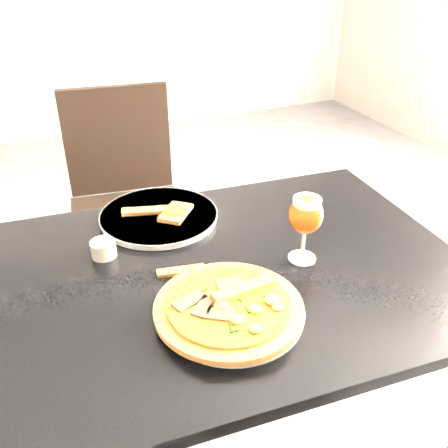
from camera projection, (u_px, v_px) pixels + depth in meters
name	position (u px, v px, depth m)	size (l,w,h in m)	color
ground	(196.00, 437.00, 1.63)	(6.00, 6.00, 0.00)	#4F4F51
dining_table	(212.00, 302.00, 1.20)	(1.24, 0.87, 0.75)	black
chair_far	(126.00, 201.00, 1.96)	(0.48, 0.48, 0.93)	black
plate_main	(232.00, 312.00, 1.02)	(0.29, 0.29, 0.02)	silver
pizza	(229.00, 306.00, 1.01)	(0.31, 0.31, 0.03)	#9A5125
plate_second	(159.00, 216.00, 1.36)	(0.32, 0.32, 0.02)	silver
crust_scraps	(166.00, 212.00, 1.35)	(0.20, 0.13, 0.01)	#9A5125
loose_crust	(181.00, 271.00, 1.15)	(0.11, 0.03, 0.01)	#9A5125
sauce_cup	(103.00, 248.00, 1.20)	(0.06, 0.06, 0.04)	beige
beer_glass	(306.00, 215.00, 1.14)	(0.08, 0.08, 0.17)	silver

